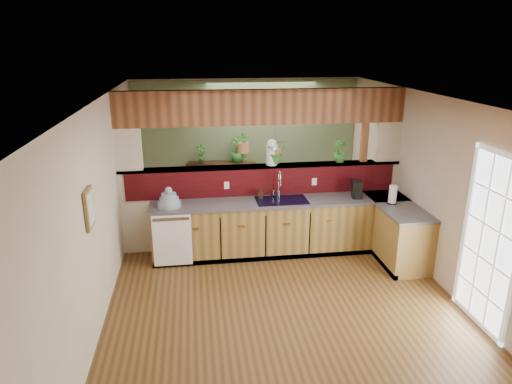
{
  "coord_description": "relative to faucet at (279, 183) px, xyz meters",
  "views": [
    {
      "loc": [
        -1.1,
        -5.73,
        3.31
      ],
      "look_at": [
        -0.2,
        0.7,
        1.15
      ],
      "focal_mm": 32.0,
      "sensor_mm": 36.0,
      "label": 1
    }
  ],
  "objects": [
    {
      "name": "framed_print",
      "position": [
        -2.5,
        -1.93,
        0.41
      ],
      "size": [
        0.04,
        0.35,
        0.45
      ],
      "color": "brown",
      "rests_on": "wall_left"
    },
    {
      "name": "dishwasher",
      "position": [
        -1.71,
        -0.47,
        -0.68
      ],
      "size": [
        0.58,
        0.03,
        0.82
      ],
      "color": "white",
      "rests_on": "ground"
    },
    {
      "name": "wall_right",
      "position": [
        2.07,
        -1.13,
        0.16
      ],
      "size": [
        0.02,
        7.0,
        2.6
      ],
      "primitive_type": "cube",
      "color": "beige",
      "rests_on": "ground"
    },
    {
      "name": "shelf_plant_a",
      "position": [
        -1.18,
        2.12,
        0.02
      ],
      "size": [
        0.26,
        0.22,
        0.41
      ],
      "primitive_type": "imported",
      "rotation": [
        0.0,
        0.0,
        -0.43
      ],
      "color": "#276422",
      "rests_on": "shelving_console"
    },
    {
      "name": "countertop",
      "position": [
        0.61,
        -0.26,
        -0.69
      ],
      "size": [
        4.14,
        1.52,
        0.9
      ],
      "color": "brown",
      "rests_on": "ground"
    },
    {
      "name": "ceiling",
      "position": [
        -0.23,
        -1.13,
        1.46
      ],
      "size": [
        4.6,
        7.0,
        0.01
      ],
      "primitive_type": "cube",
      "color": "brown",
      "rests_on": "ground"
    },
    {
      "name": "hanging_plant_b",
      "position": [
        -0.02,
        0.22,
        0.64
      ],
      "size": [
        0.41,
        0.38,
        0.56
      ],
      "color": "brown",
      "rests_on": "header_beam"
    },
    {
      "name": "soap_dispenser",
      "position": [
        -0.3,
        -0.01,
        -0.15
      ],
      "size": [
        0.09,
        0.09,
        0.18
      ],
      "primitive_type": "imported",
      "rotation": [
        0.0,
        0.0,
        -0.09
      ],
      "color": "#3B2915",
      "rests_on": "countertop"
    },
    {
      "name": "header_beam",
      "position": [
        -0.23,
        0.22,
        1.18
      ],
      "size": [
        4.6,
        0.15,
        0.55
      ],
      "primitive_type": "cube",
      "color": "brown",
      "rests_on": "ground"
    },
    {
      "name": "shelf_plant_b",
      "position": [
        -0.45,
        2.12,
        0.07
      ],
      "size": [
        0.36,
        0.36,
        0.51
      ],
      "primitive_type": "imported",
      "rotation": [
        0.0,
        0.0,
        -0.3
      ],
      "color": "#276422",
      "rests_on": "shelving_console"
    },
    {
      "name": "floor_plant",
      "position": [
        0.71,
        1.35,
        -0.79
      ],
      "size": [
        0.76,
        0.71,
        0.69
      ],
      "primitive_type": "imported",
      "rotation": [
        0.0,
        0.0,
        -0.31
      ],
      "color": "#276422",
      "rests_on": "ground"
    },
    {
      "name": "dish_stack",
      "position": [
        -1.74,
        -0.2,
        -0.14
      ],
      "size": [
        0.36,
        0.36,
        0.31
      ],
      "color": "#8796AE",
      "rests_on": "countertop"
    },
    {
      "name": "pass_through_partition",
      "position": [
        -0.2,
        0.22,
        0.05
      ],
      "size": [
        4.6,
        0.21,
        2.6
      ],
      "color": "beige",
      "rests_on": "ground"
    },
    {
      "name": "ground",
      "position": [
        -0.23,
        -1.13,
        -1.14
      ],
      "size": [
        4.6,
        7.0,
        0.01
      ],
      "primitive_type": "cube",
      "color": "#533819",
      "rests_on": "ground"
    },
    {
      "name": "ledge_plant_right",
      "position": [
        1.06,
        0.22,
        0.43
      ],
      "size": [
        0.24,
        0.24,
        0.36
      ],
      "primitive_type": "imported",
      "rotation": [
        0.0,
        0.0,
        0.23
      ],
      "color": "#276422",
      "rests_on": "pass_through_ledge"
    },
    {
      "name": "french_door",
      "position": [
        2.04,
        -2.43,
        -0.09
      ],
      "size": [
        0.06,
        1.02,
        2.16
      ],
      "primitive_type": "cube",
      "color": "white",
      "rests_on": "ground"
    },
    {
      "name": "wall_front",
      "position": [
        -0.23,
        -4.63,
        0.16
      ],
      "size": [
        4.6,
        0.02,
        2.6
      ],
      "primitive_type": "cube",
      "color": "beige",
      "rests_on": "ground"
    },
    {
      "name": "paper_towel",
      "position": [
        1.69,
        -0.55,
        -0.1
      ],
      "size": [
        0.15,
        0.15,
        0.31
      ],
      "color": "black",
      "rests_on": "countertop"
    },
    {
      "name": "navy_sink",
      "position": [
        0.02,
        -0.16,
        -0.32
      ],
      "size": [
        0.82,
        0.5,
        0.18
      ],
      "color": "black",
      "rests_on": "countertop"
    },
    {
      "name": "faucet",
      "position": [
        0.0,
        0.0,
        0.0
      ],
      "size": [
        0.2,
        0.2,
        0.45
      ],
      "color": "#B7B7B2",
      "rests_on": "countertop"
    },
    {
      "name": "wall_back",
      "position": [
        -0.23,
        2.37,
        0.16
      ],
      "size": [
        4.6,
        0.02,
        2.6
      ],
      "primitive_type": "cube",
      "color": "beige",
      "rests_on": "ground"
    },
    {
      "name": "wall_left",
      "position": [
        -2.53,
        -1.13,
        0.16
      ],
      "size": [
        0.02,
        7.0,
        2.6
      ],
      "primitive_type": "cube",
      "color": "beige",
      "rests_on": "ground"
    },
    {
      "name": "coffee_maker",
      "position": [
        1.25,
        -0.18,
        -0.11
      ],
      "size": [
        0.15,
        0.25,
        0.28
      ],
      "rotation": [
        0.0,
        0.0,
        -0.23
      ],
      "color": "black",
      "rests_on": "countertop"
    },
    {
      "name": "shelving_console",
      "position": [
        -0.79,
        2.12,
        -0.64
      ],
      "size": [
        1.41,
        0.75,
        0.91
      ],
      "primitive_type": "cube",
      "rotation": [
        0.0,
        0.0,
        -0.3
      ],
      "color": "black",
      "rests_on": "ground"
    },
    {
      "name": "pass_through_ledge",
      "position": [
        -0.23,
        0.22,
        0.23
      ],
      "size": [
        4.6,
        0.21,
        0.04
      ],
      "primitive_type": "cube",
      "color": "brown",
      "rests_on": "ground"
    },
    {
      "name": "sage_backwall",
      "position": [
        -0.23,
        2.35,
        0.16
      ],
      "size": [
        4.55,
        0.02,
        2.55
      ],
      "primitive_type": "cube",
      "color": "#586C4A",
      "rests_on": "ground"
    },
    {
      "name": "glass_jar",
      "position": [
        -0.08,
        0.22,
        0.46
      ],
      "size": [
        0.19,
        0.19,
        0.42
      ],
      "color": "silver",
      "rests_on": "pass_through_ledge"
    },
    {
      "name": "hanging_plant_a",
      "position": [
        -0.55,
        0.22,
        0.71
      ],
      "size": [
        0.21,
        0.18,
        0.51
      ],
      "color": "brown",
      "rests_on": "header_beam"
    }
  ]
}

